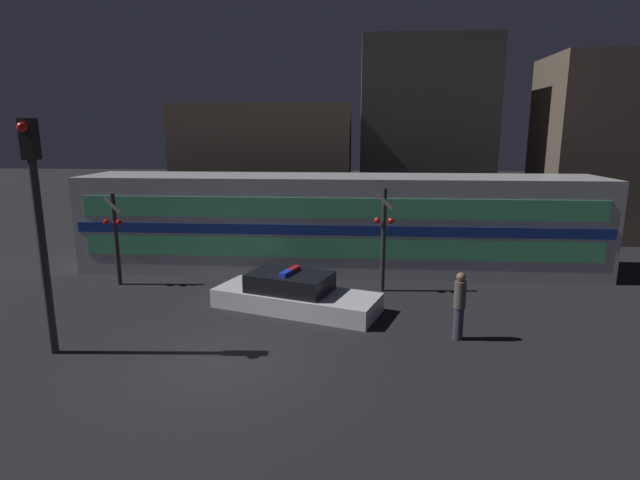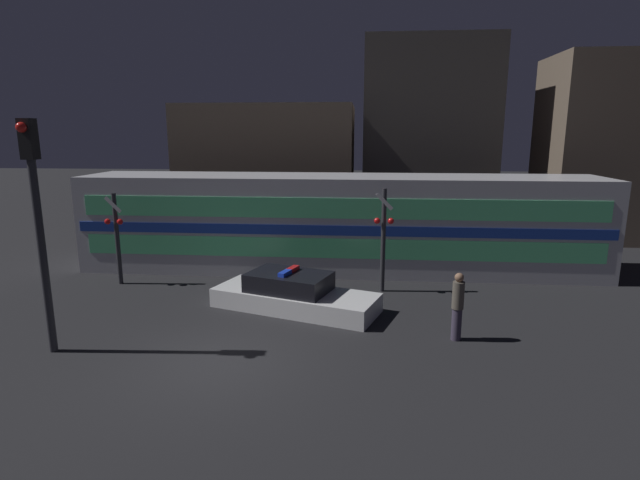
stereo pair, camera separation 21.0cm
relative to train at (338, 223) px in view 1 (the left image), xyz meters
name	(u,v)px [view 1 (the left image)]	position (x,y,z in m)	size (l,w,h in m)	color
ground_plane	(222,362)	(-2.36, -8.44, -1.81)	(120.00, 120.00, 0.00)	black
train	(338,223)	(0.00, 0.00, 0.00)	(19.49, 3.17, 3.61)	silver
police_car	(294,295)	(-1.13, -4.76, -1.36)	(5.25, 3.24, 1.22)	silver
pedestrian	(459,305)	(3.34, -6.66, -0.89)	(0.30, 0.30, 1.78)	#3F384C
crossing_signal_near	(383,237)	(1.59, -2.81, 0.06)	(0.64, 0.32, 3.45)	#2D2D33
crossing_signal_far	(115,236)	(-7.54, -2.77, -0.06)	(0.64, 0.32, 3.20)	#2D2D33
traffic_light_corner	(39,217)	(-6.53, -8.23, 1.53)	(0.30, 0.46, 5.52)	#2D2D33
building_left	(268,168)	(-4.18, 8.22, 1.50)	(8.97, 6.13, 6.60)	brown
building_center	(422,138)	(4.20, 9.15, 3.13)	(6.73, 5.77, 9.87)	#47423D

